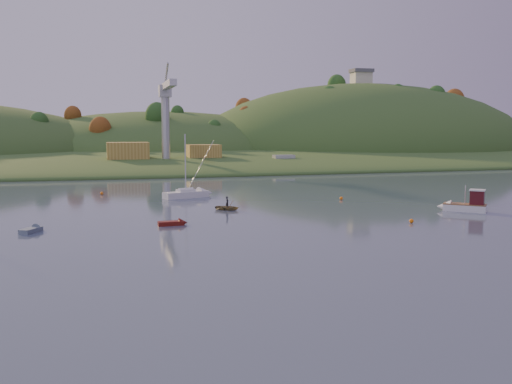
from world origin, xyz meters
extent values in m
plane|color=#324052|center=(0.00, 0.00, 0.00)|extent=(500.00, 500.00, 0.00)
cube|color=#2C4B1E|center=(0.00, 230.00, 0.00)|extent=(620.00, 220.00, 1.50)
ellipsoid|color=#2C4B1E|center=(0.00, 165.00, 0.00)|extent=(640.00, 150.00, 7.00)
ellipsoid|color=#2C4B1E|center=(10.00, 210.00, 0.00)|extent=(140.00, 120.00, 36.00)
ellipsoid|color=#2C4B1E|center=(95.00, 195.00, 0.00)|extent=(150.00, 130.00, 60.00)
cube|color=beige|center=(95.00, 195.00, 32.50)|extent=(8.00, 6.00, 5.00)
cube|color=#595960|center=(95.00, 195.00, 35.70)|extent=(9.00, 7.00, 1.50)
cube|color=slate|center=(5.00, 122.00, 1.20)|extent=(42.00, 16.00, 2.40)
cube|color=#A78237|center=(-8.00, 123.00, 4.80)|extent=(11.00, 8.00, 4.80)
cube|color=#A78237|center=(13.00, 124.00, 4.40)|extent=(9.00, 7.00, 4.00)
cylinder|color=#B7B7BC|center=(2.00, 120.00, 11.40)|extent=(2.20, 2.20, 18.00)
cube|color=#B7B7BC|center=(2.00, 120.00, 20.90)|extent=(3.20, 3.20, 3.20)
cube|color=#B7B7BC|center=(2.00, 111.00, 21.90)|extent=(1.80, 18.00, 1.60)
cube|color=#B7B7BC|center=(2.00, 125.00, 21.90)|extent=(1.80, 10.00, 1.60)
cube|color=white|center=(31.51, 29.95, 0.48)|extent=(5.29, 4.99, 0.96)
cone|color=white|center=(29.51, 31.72, 0.48)|extent=(2.68, 2.69, 1.93)
cube|color=brown|center=(31.51, 29.95, 0.98)|extent=(5.33, 5.03, 0.13)
cube|color=#481115|center=(32.64, 28.96, 1.93)|extent=(2.35, 2.34, 1.93)
cube|color=white|center=(32.64, 28.96, 2.95)|extent=(2.65, 2.64, 0.16)
cylinder|color=silver|center=(31.51, 29.95, 2.25)|extent=(0.10, 0.10, 2.57)
cube|color=silver|center=(-2.18, 54.73, 0.50)|extent=(7.61, 4.57, 1.00)
cube|color=silver|center=(-2.18, 54.73, 1.05)|extent=(3.14, 2.49, 0.64)
cylinder|color=silver|center=(-2.18, 54.73, 5.57)|extent=(0.18, 0.18, 9.13)
cylinder|color=silver|center=(-2.18, 54.73, 1.30)|extent=(2.78, 1.12, 0.12)
cylinder|color=silver|center=(-2.18, 54.73, 1.40)|extent=(2.52, 1.22, 0.36)
imported|color=olive|center=(1.30, 39.74, 0.35)|extent=(4.13, 3.87, 0.70)
imported|color=black|center=(1.30, 39.74, 0.79)|extent=(0.64, 0.69, 1.59)
cube|color=#5E130D|center=(-7.60, 29.37, 0.24)|extent=(2.92, 1.27, 0.48)
cone|color=#5E130D|center=(-6.16, 29.43, 0.24)|extent=(1.05, 1.19, 1.15)
cube|color=slate|center=(-22.52, 28.76, 0.24)|extent=(2.35, 2.89, 0.48)
cone|color=slate|center=(-21.85, 29.91, 0.24)|extent=(1.48, 1.39, 1.17)
cube|color=slate|center=(34.56, 117.32, 0.88)|extent=(13.99, 5.66, 1.77)
cube|color=#B7B7BC|center=(34.56, 117.32, 2.36)|extent=(6.04, 3.27, 2.36)
sphere|color=orange|center=(19.80, 23.54, 0.25)|extent=(0.50, 0.50, 0.50)
sphere|color=orange|center=(20.66, 45.71, 0.25)|extent=(0.50, 0.50, 0.50)
sphere|color=orange|center=(-15.13, 62.57, 0.25)|extent=(0.50, 0.50, 0.50)
camera|label=1|loc=(-15.09, -35.24, 11.09)|focal=40.00mm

